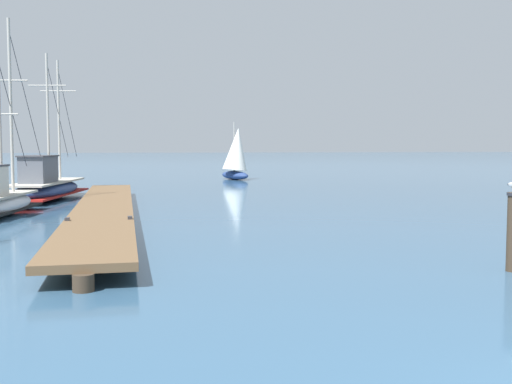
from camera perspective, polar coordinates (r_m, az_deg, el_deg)
name	(u,v)px	position (r m, az deg, el deg)	size (l,w,h in m)	color
floating_dock	(104,208)	(20.98, -13.74, -1.40)	(2.12, 21.18, 0.53)	brown
fishing_boat_2	(46,186)	(29.08, -18.72, 0.54)	(3.11, 8.55, 6.49)	navy
distant_sailboat	(236,154)	(43.38, -1.83, 3.46)	(2.44, 3.60, 4.04)	navy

